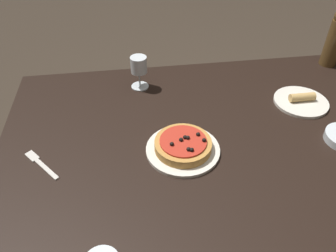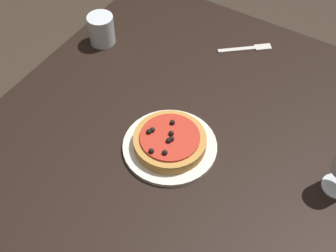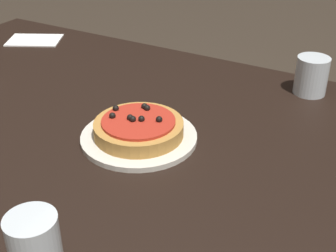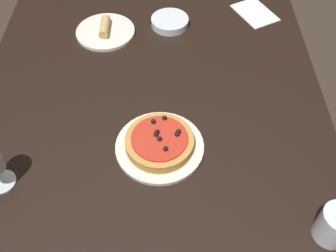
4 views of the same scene
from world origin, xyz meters
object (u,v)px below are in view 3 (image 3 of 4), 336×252
(dining_table, at_px, (87,160))
(dinner_plate, at_px, (139,137))
(pizza, at_px, (139,128))
(water_cup, at_px, (311,76))
(wine_glass, at_px, (35,245))

(dining_table, xyz_separation_m, dinner_plate, (-0.12, -0.03, 0.08))
(pizza, bearing_deg, water_cup, -122.00)
(water_cup, bearing_deg, pizza, 58.00)
(water_cup, bearing_deg, dining_table, 49.32)
(dining_table, xyz_separation_m, wine_glass, (-0.24, 0.38, 0.17))
(dinner_plate, relative_size, pizza, 1.30)
(pizza, bearing_deg, dinner_plate, 141.19)
(dinner_plate, distance_m, pizza, 0.02)
(dinner_plate, height_order, wine_glass, wine_glass)
(pizza, distance_m, wine_glass, 0.44)
(dinner_plate, bearing_deg, dining_table, 14.25)
(dining_table, distance_m, pizza, 0.16)
(dining_table, height_order, wine_glass, wine_glass)
(dining_table, xyz_separation_m, water_cup, (-0.38, -0.44, 0.12))
(wine_glass, distance_m, water_cup, 0.84)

